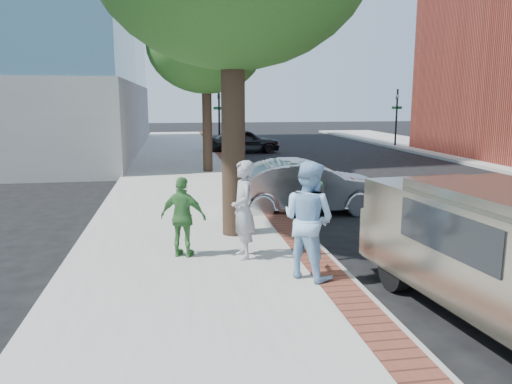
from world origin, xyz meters
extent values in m
plane|color=black|center=(0.00, 0.00, 0.00)|extent=(120.00, 120.00, 0.00)
cube|color=#9E9991|center=(-1.50, 8.00, 0.07)|extent=(5.00, 60.00, 0.15)
cube|color=brown|center=(0.70, 8.00, 0.15)|extent=(0.60, 60.00, 0.01)
cube|color=gray|center=(1.05, 8.00, 0.07)|extent=(0.10, 60.00, 0.15)
cylinder|color=black|center=(0.90, 22.00, 1.90)|extent=(0.12, 0.12, 3.80)
imported|color=black|center=(0.90, 22.00, 3.00)|extent=(0.18, 0.15, 0.90)
cube|color=#1E7238|center=(0.90, 22.00, 2.60)|extent=(0.70, 0.03, 0.18)
cylinder|color=black|center=(12.50, 22.00, 1.90)|extent=(0.12, 0.12, 3.80)
imported|color=black|center=(12.50, 22.00, 3.00)|extent=(0.18, 0.15, 0.90)
cube|color=#1E7238|center=(12.50, 22.00, 2.60)|extent=(0.70, 0.03, 0.18)
cylinder|color=black|center=(-0.60, 1.90, 2.35)|extent=(0.52, 0.52, 4.40)
cylinder|color=black|center=(-0.50, 12.00, 2.08)|extent=(0.40, 0.40, 3.85)
ellipsoid|color=#134519|center=(-0.50, 12.00, 5.32)|extent=(4.80, 4.80, 3.94)
cylinder|color=gray|center=(0.82, 0.09, 0.72)|extent=(0.07, 0.07, 1.15)
cube|color=#2D3030|center=(0.82, 0.00, 1.42)|extent=(0.12, 0.14, 0.24)
cube|color=#2D3030|center=(0.82, 0.18, 1.42)|extent=(0.12, 0.14, 0.24)
sphere|color=#3F8C4C|center=(0.82, 0.00, 1.57)|extent=(0.11, 0.11, 0.11)
sphere|color=#3F8C4C|center=(0.82, 0.18, 1.57)|extent=(0.11, 0.11, 0.11)
imported|color=#9C9CA1|center=(-0.63, 0.16, 1.09)|extent=(0.50, 0.72, 1.87)
imported|color=#9AC8EE|center=(0.31, -1.05, 1.15)|extent=(1.21, 1.23, 2.00)
imported|color=#3D7C38|center=(-1.75, 0.41, 0.93)|extent=(0.98, 0.70, 1.55)
imported|color=#B7BABF|center=(1.71, 4.31, 0.74)|extent=(4.52, 1.59, 1.49)
imported|color=black|center=(2.19, 20.33, 0.72)|extent=(4.36, 2.06, 1.44)
cube|color=gray|center=(2.47, -0.87, 0.76)|extent=(2.05, 1.16, 0.85)
cylinder|color=black|center=(1.67, -1.54, 0.34)|extent=(0.31, 0.70, 0.68)
cylinder|color=black|center=(3.40, -1.35, 0.34)|extent=(0.31, 0.70, 0.68)
cube|color=black|center=(1.68, -2.98, 1.37)|extent=(0.25, 2.10, 0.58)
cube|color=black|center=(2.42, -0.40, 1.11)|extent=(1.68, 0.21, 0.42)
camera|label=1|loc=(-1.88, -8.96, 3.14)|focal=35.00mm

